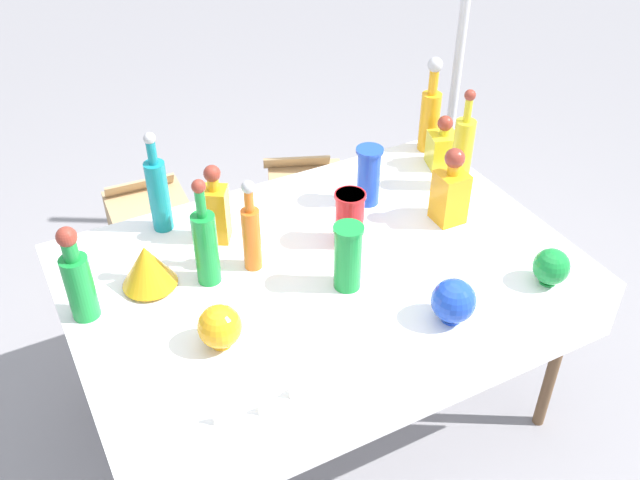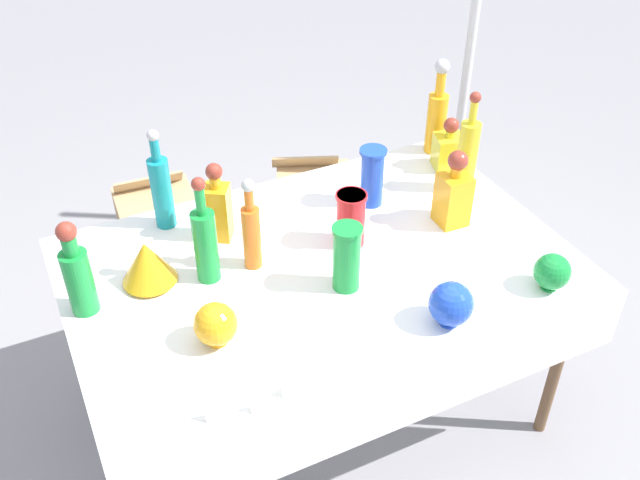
% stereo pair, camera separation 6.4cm
% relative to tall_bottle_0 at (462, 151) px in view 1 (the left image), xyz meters
% --- Properties ---
extents(ground_plane, '(40.00, 40.00, 0.00)m').
position_rel_tall_bottle_0_xyz_m(ground_plane, '(-0.70, -0.17, -0.92)').
color(ground_plane, gray).
extents(display_table, '(1.68, 1.12, 0.76)m').
position_rel_tall_bottle_0_xyz_m(display_table, '(-0.70, -0.20, -0.21)').
color(display_table, white).
rests_on(display_table, ground).
extents(tall_bottle_0, '(0.08, 0.08, 0.41)m').
position_rel_tall_bottle_0_xyz_m(tall_bottle_0, '(0.00, 0.00, 0.00)').
color(tall_bottle_0, yellow).
rests_on(tall_bottle_0, display_table).
extents(tall_bottle_1, '(0.06, 0.06, 0.34)m').
position_rel_tall_bottle_0_xyz_m(tall_bottle_1, '(-0.91, -0.08, -0.02)').
color(tall_bottle_1, orange).
rests_on(tall_bottle_1, display_table).
extents(tall_bottle_2, '(0.08, 0.08, 0.41)m').
position_rel_tall_bottle_0_xyz_m(tall_bottle_2, '(0.06, 0.30, 0.01)').
color(tall_bottle_2, orange).
rests_on(tall_bottle_2, display_table).
extents(tall_bottle_3, '(0.09, 0.09, 0.33)m').
position_rel_tall_bottle_0_xyz_m(tall_bottle_3, '(-1.46, -0.06, -0.02)').
color(tall_bottle_3, '#198C38').
rests_on(tall_bottle_3, display_table).
extents(tall_bottle_4, '(0.07, 0.07, 0.39)m').
position_rel_tall_bottle_0_xyz_m(tall_bottle_4, '(-1.11, 0.28, -0.01)').
color(tall_bottle_4, teal).
rests_on(tall_bottle_4, display_table).
extents(tall_bottle_5, '(0.08, 0.08, 0.39)m').
position_rel_tall_bottle_0_xyz_m(tall_bottle_5, '(-1.06, -0.08, -0.01)').
color(tall_bottle_5, '#198C38').
rests_on(tall_bottle_5, display_table).
extents(square_decanter_0, '(0.11, 0.11, 0.30)m').
position_rel_tall_bottle_0_xyz_m(square_decanter_0, '(-0.95, 0.12, -0.03)').
color(square_decanter_0, orange).
rests_on(square_decanter_0, display_table).
extents(square_decanter_1, '(0.14, 0.14, 0.22)m').
position_rel_tall_bottle_0_xyz_m(square_decanter_1, '(0.04, 0.17, -0.07)').
color(square_decanter_1, yellow).
rests_on(square_decanter_1, display_table).
extents(square_decanter_2, '(0.11, 0.11, 0.30)m').
position_rel_tall_bottle_0_xyz_m(square_decanter_2, '(-0.17, -0.16, -0.04)').
color(square_decanter_2, orange).
rests_on(square_decanter_2, display_table).
extents(slender_vase_0, '(0.11, 0.11, 0.20)m').
position_rel_tall_bottle_0_xyz_m(slender_vase_0, '(-0.56, -0.11, -0.05)').
color(slender_vase_0, red).
rests_on(slender_vase_0, display_table).
extents(slender_vase_1, '(0.10, 0.10, 0.23)m').
position_rel_tall_bottle_0_xyz_m(slender_vase_1, '(-0.37, 0.07, -0.04)').
color(slender_vase_1, blue).
rests_on(slender_vase_1, display_table).
extents(slender_vase_2, '(0.10, 0.10, 0.24)m').
position_rel_tall_bottle_0_xyz_m(slender_vase_2, '(-0.68, -0.31, -0.04)').
color(slender_vase_2, '#198C38').
rests_on(slender_vase_2, display_table).
extents(fluted_vase_0, '(0.18, 0.18, 0.16)m').
position_rel_tall_bottle_0_xyz_m(fluted_vase_0, '(-1.24, -0.02, -0.08)').
color(fluted_vase_0, orange).
rests_on(fluted_vase_0, display_table).
extents(round_bowl_0, '(0.12, 0.12, 0.13)m').
position_rel_tall_bottle_0_xyz_m(round_bowl_0, '(-0.09, -0.61, -0.09)').
color(round_bowl_0, '#198C38').
rests_on(round_bowl_0, display_table).
extents(round_bowl_1, '(0.13, 0.13, 0.14)m').
position_rel_tall_bottle_0_xyz_m(round_bowl_1, '(-1.14, -0.37, -0.09)').
color(round_bowl_1, orange).
rests_on(round_bowl_1, display_table).
extents(round_bowl_2, '(0.14, 0.14, 0.15)m').
position_rel_tall_bottle_0_xyz_m(round_bowl_2, '(-0.47, -0.60, -0.08)').
color(round_bowl_2, blue).
rests_on(round_bowl_2, display_table).
extents(price_tag_left, '(0.06, 0.02, 0.04)m').
position_rel_tall_bottle_0_xyz_m(price_tag_left, '(-1.12, -0.66, -0.14)').
color(price_tag_left, white).
rests_on(price_tag_left, display_table).
extents(price_tag_center, '(0.06, 0.03, 0.05)m').
position_rel_tall_bottle_0_xyz_m(price_tag_center, '(-1.23, -0.64, -0.14)').
color(price_tag_center, white).
rests_on(price_tag_center, display_table).
extents(price_tag_right, '(0.05, 0.02, 0.03)m').
position_rel_tall_bottle_0_xyz_m(price_tag_right, '(-1.03, -0.65, -0.14)').
color(price_tag_right, white).
rests_on(price_tag_right, display_table).
extents(cardboard_box_behind_left, '(0.49, 0.48, 0.43)m').
position_rel_tall_bottle_0_xyz_m(cardboard_box_behind_left, '(-0.21, 0.91, -0.74)').
color(cardboard_box_behind_left, tan).
rests_on(cardboard_box_behind_left, ground).
extents(cardboard_box_behind_right, '(0.41, 0.43, 0.41)m').
position_rel_tall_bottle_0_xyz_m(cardboard_box_behind_right, '(-0.98, 1.09, -0.75)').
color(cardboard_box_behind_right, tan).
rests_on(cardboard_box_behind_right, ground).
extents(canopy_pole, '(0.18, 0.18, 2.22)m').
position_rel_tall_bottle_0_xyz_m(canopy_pole, '(0.43, 0.62, -0.06)').
color(canopy_pole, silver).
rests_on(canopy_pole, ground).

